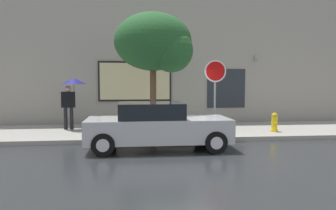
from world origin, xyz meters
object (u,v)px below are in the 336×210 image
(parked_car, at_px, (157,126))
(stop_sign, at_px, (215,82))
(fire_hydrant, at_px, (274,122))
(pedestrian_with_umbrella, at_px, (72,89))
(street_tree, at_px, (157,44))

(parked_car, relative_size, stop_sign, 1.61)
(fire_hydrant, distance_m, stop_sign, 2.94)
(fire_hydrant, relative_size, stop_sign, 0.27)
(pedestrian_with_umbrella, xyz_separation_m, street_tree, (3.20, -1.54, 1.62))
(fire_hydrant, xyz_separation_m, pedestrian_with_umbrella, (-7.63, 1.44, 1.24))
(fire_hydrant, bearing_deg, stop_sign, -165.81)
(stop_sign, bearing_deg, parked_car, -146.41)
(fire_hydrant, relative_size, pedestrian_with_umbrella, 0.36)
(street_tree, height_order, stop_sign, street_tree)
(street_tree, relative_size, stop_sign, 1.65)
(parked_car, xyz_separation_m, stop_sign, (2.14, 1.42, 1.30))
(pedestrian_with_umbrella, relative_size, street_tree, 0.46)
(fire_hydrant, bearing_deg, pedestrian_with_umbrella, 169.32)
(street_tree, bearing_deg, fire_hydrant, 1.25)
(parked_car, height_order, stop_sign, stop_sign)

